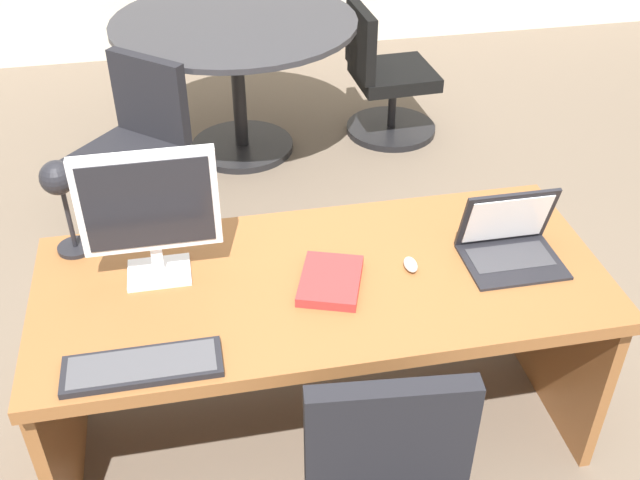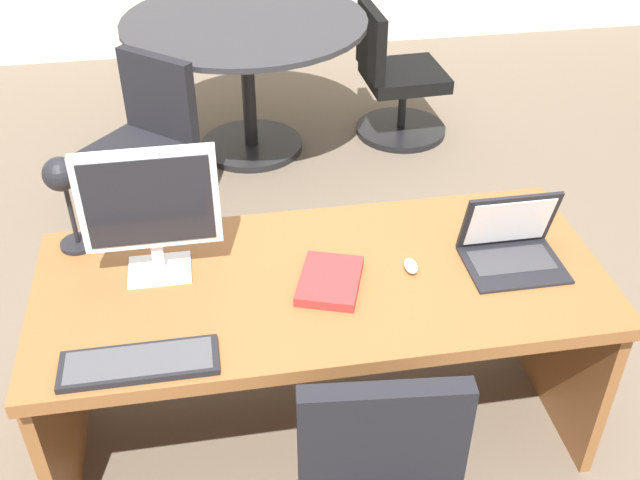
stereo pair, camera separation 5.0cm
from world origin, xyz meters
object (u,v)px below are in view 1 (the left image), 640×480
laptop (509,237)px  meeting_chair_near (136,164)px  desk (320,312)px  monitor (149,208)px  keyboard (143,366)px  meeting_chair_far (385,85)px  meeting_table (236,53)px  book (331,281)px  mouse (411,265)px  desk_lamp (60,189)px

laptop → meeting_chair_near: laptop is taller
desk → laptop: laptop is taller
monitor → keyboard: bearing=-97.3°
keyboard → meeting_chair_far: (1.40, 2.56, -0.42)m
meeting_chair_far → keyboard: bearing=-118.7°
desk → laptop: (0.63, -0.04, 0.26)m
meeting_table → keyboard: bearing=-101.4°
desk → laptop: 0.68m
book → meeting_chair_far: 2.48m
desk → monitor: (-0.51, 0.07, 0.44)m
book → meeting_chair_far: bearing=70.4°
desk → book: 0.22m
desk → meeting_chair_near: (-0.65, 1.50, -0.21)m
book → keyboard: bearing=-155.9°
keyboard → mouse: bearing=18.8°
mouse → monitor: bearing=170.9°
desk → mouse: (0.29, -0.05, 0.20)m
laptop → desk_lamp: 1.45m
monitor → meeting_chair_far: size_ratio=0.55×
book → monitor: bearing=163.4°
desk_lamp → meeting_table: desk_lamp is taller
laptop → book: size_ratio=1.06×
mouse → meeting_chair_far: size_ratio=0.09×
monitor → desk_lamp: bearing=148.9°
desk → desk_lamp: 0.93m
monitor → meeting_chair_near: (-0.13, 1.43, -0.65)m
keyboard → meeting_chair_far: meeting_chair_far is taller
desk → meeting_chair_near: 1.65m
keyboard → desk_lamp: size_ratio=1.24×
desk → desk_lamp: bearing=163.1°
keyboard → mouse: mouse is taller
desk → meeting_table: meeting_table is taller
monitor → meeting_table: monitor is taller
desk → book: (0.02, -0.08, 0.20)m
mouse → meeting_chair_far: 2.37m
monitor → mouse: 0.85m
monitor → meeting_chair_near: size_ratio=0.52×
mouse → book: size_ratio=0.25×
desk_lamp → meeting_chair_near: desk_lamp is taller
desk → desk_lamp: (-0.79, 0.24, 0.44)m
monitor → meeting_chair_far: (1.35, 2.14, -0.67)m
desk → monitor: size_ratio=4.11×
keyboard → mouse: size_ratio=5.85×
keyboard → book: (0.58, 0.26, 0.01)m
meeting_table → monitor: bearing=-102.3°
laptop → mouse: (-0.34, -0.02, -0.05)m
meeting_table → meeting_chair_far: bearing=2.8°
book → meeting_chair_far: size_ratio=0.36×
monitor → book: size_ratio=1.51×
book → meeting_chair_near: size_ratio=0.35×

